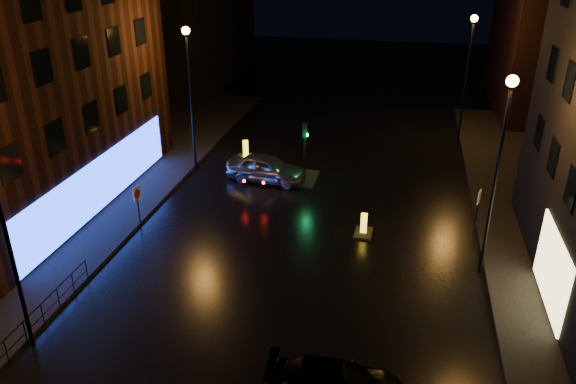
# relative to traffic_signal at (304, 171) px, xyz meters

# --- Properties ---
(ground) EXTENTS (120.00, 120.00, 0.00)m
(ground) POSITION_rel_traffic_signal_xyz_m (1.20, -14.00, -0.50)
(ground) COLOR black
(ground) RESTS_ON ground
(pavement_left) EXTENTS (12.00, 44.00, 0.15)m
(pavement_left) POSITION_rel_traffic_signal_xyz_m (-12.80, -6.00, -0.43)
(pavement_left) COLOR black
(pavement_left) RESTS_ON ground
(building_far_left) EXTENTS (8.00, 16.00, 14.00)m
(building_far_left) POSITION_rel_traffic_signal_xyz_m (-14.80, 21.00, 6.50)
(building_far_left) COLOR black
(building_far_left) RESTS_ON ground
(building_far_right) EXTENTS (8.00, 14.00, 12.00)m
(building_far_right) POSITION_rel_traffic_signal_xyz_m (16.20, 18.00, 5.50)
(building_far_right) COLOR black
(building_far_right) RESTS_ON ground
(street_lamp_lfar) EXTENTS (0.44, 0.44, 8.37)m
(street_lamp_lfar) POSITION_rel_traffic_signal_xyz_m (-6.60, -0.00, 5.06)
(street_lamp_lfar) COLOR black
(street_lamp_lfar) RESTS_ON ground
(street_lamp_rnear) EXTENTS (0.44, 0.44, 8.37)m
(street_lamp_rnear) POSITION_rel_traffic_signal_xyz_m (9.00, -8.00, 5.06)
(street_lamp_rnear) COLOR black
(street_lamp_rnear) RESTS_ON ground
(street_lamp_rfar) EXTENTS (0.44, 0.44, 8.37)m
(street_lamp_rfar) POSITION_rel_traffic_signal_xyz_m (9.00, 8.00, 5.06)
(street_lamp_rfar) COLOR black
(street_lamp_rfar) RESTS_ON ground
(traffic_signal) EXTENTS (1.40, 2.40, 3.45)m
(traffic_signal) POSITION_rel_traffic_signal_xyz_m (0.00, 0.00, 0.00)
(traffic_signal) COLOR black
(traffic_signal) RESTS_ON ground
(guard_railing) EXTENTS (0.05, 6.04, 1.00)m
(guard_railing) POSITION_rel_traffic_signal_xyz_m (-6.80, -15.00, 0.24)
(guard_railing) COLOR black
(guard_railing) RESTS_ON ground
(silver_hatchback) EXTENTS (4.71, 2.34, 1.54)m
(silver_hatchback) POSITION_rel_traffic_signal_xyz_m (-2.10, -0.61, 0.27)
(silver_hatchback) COLOR #A3A5AB
(silver_hatchback) RESTS_ON ground
(dark_sedan) EXTENTS (4.38, 1.96, 1.25)m
(dark_sedan) POSITION_rel_traffic_signal_xyz_m (4.00, -16.27, 0.12)
(dark_sedan) COLOR black
(dark_sedan) RESTS_ON ground
(bollard_near) EXTENTS (0.86, 1.26, 1.08)m
(bollard_near) POSITION_rel_traffic_signal_xyz_m (3.91, -5.72, -0.27)
(bollard_near) COLOR black
(bollard_near) RESTS_ON ground
(bollard_far) EXTENTS (1.32, 1.60, 1.20)m
(bollard_far) POSITION_rel_traffic_signal_xyz_m (-4.20, 2.43, -0.24)
(bollard_far) COLOR black
(bollard_far) RESTS_ON ground
(road_sign_left) EXTENTS (0.12, 0.53, 2.17)m
(road_sign_left) POSITION_rel_traffic_signal_xyz_m (-6.70, -7.32, 1.12)
(road_sign_left) COLOR black
(road_sign_left) RESTS_ON ground
(road_sign_right) EXTENTS (0.20, 0.48, 2.05)m
(road_sign_right) POSITION_rel_traffic_signal_xyz_m (9.10, -4.11, 1.03)
(road_sign_right) COLOR black
(road_sign_right) RESTS_ON ground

